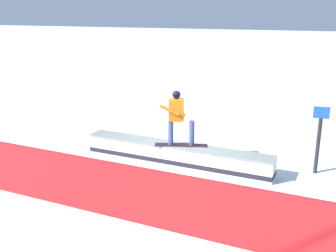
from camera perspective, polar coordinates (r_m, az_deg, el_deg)
ground_plane at (r=11.58m, az=1.15°, el=-5.36°), size 120.00×120.00×0.00m
grind_box at (r=11.48m, az=1.16°, el=-4.11°), size 5.45×1.27×0.59m
snowboarder at (r=11.06m, az=1.36°, el=1.42°), size 1.47×0.64×1.53m
safety_fence at (r=8.50m, az=-5.07°, el=-9.40°), size 9.94×1.34×1.24m
trail_marker at (r=11.39m, az=20.21°, el=-1.59°), size 0.40×0.10×1.81m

